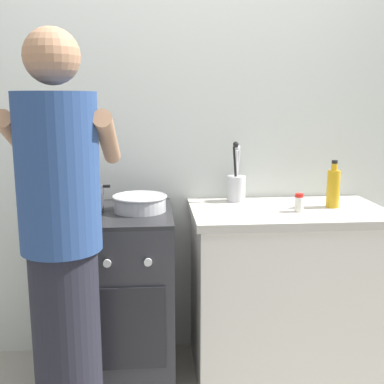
{
  "coord_description": "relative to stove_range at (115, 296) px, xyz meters",
  "views": [
    {
      "loc": [
        -0.14,
        -2.18,
        1.45
      ],
      "look_at": [
        0.05,
        0.12,
        1.0
      ],
      "focal_mm": 44.47,
      "sensor_mm": 36.0,
      "label": 1
    }
  ],
  "objects": [
    {
      "name": "person",
      "position": [
        -0.14,
        -0.59,
        0.41
      ],
      "size": [
        0.41,
        0.5,
        1.7
      ],
      "color": "black",
      "rests_on": "ground"
    },
    {
      "name": "utensil_crock",
      "position": [
        0.66,
        0.2,
        0.54
      ],
      "size": [
        0.1,
        0.1,
        0.33
      ],
      "color": "silver",
      "rests_on": "countertop"
    },
    {
      "name": "spice_bottle",
      "position": [
        0.93,
        -0.07,
        0.49
      ],
      "size": [
        0.04,
        0.04,
        0.09
      ],
      "color": "silver",
      "rests_on": "countertop"
    },
    {
      "name": "back_wall",
      "position": [
        0.55,
        0.35,
        0.8
      ],
      "size": [
        3.2,
        0.1,
        2.5
      ],
      "color": "silver",
      "rests_on": "ground"
    },
    {
      "name": "stove_range",
      "position": [
        0.0,
        0.0,
        0.0
      ],
      "size": [
        0.6,
        0.62,
        0.9
      ],
      "color": "#2D2D33",
      "rests_on": "ground"
    },
    {
      "name": "mixing_bowl",
      "position": [
        0.14,
        0.01,
        0.49
      ],
      "size": [
        0.28,
        0.28,
        0.08
      ],
      "color": "#B7B7BC",
      "rests_on": "stove_range"
    },
    {
      "name": "pot",
      "position": [
        -0.14,
        0.01,
        0.52
      ],
      "size": [
        0.27,
        0.2,
        0.13
      ],
      "color": "#38383D",
      "rests_on": "stove_range"
    },
    {
      "name": "oil_bottle",
      "position": [
        1.14,
        0.01,
        0.55
      ],
      "size": [
        0.07,
        0.07,
        0.25
      ],
      "color": "gold",
      "rests_on": "countertop"
    },
    {
      "name": "countertop",
      "position": [
        0.9,
        0.0,
        0.0
      ],
      "size": [
        1.0,
        0.6,
        0.9
      ],
      "color": "silver",
      "rests_on": "ground"
    }
  ]
}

